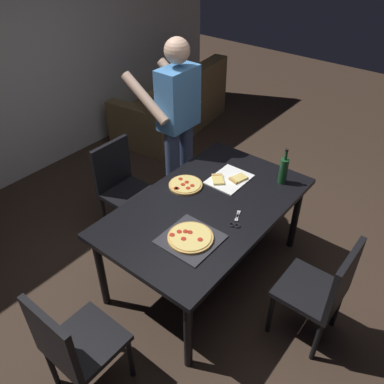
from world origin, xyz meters
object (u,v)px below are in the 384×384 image
Objects in this scene: dining_table at (207,211)px; chair_near_camera at (323,289)px; kitchen_scissors at (236,222)px; second_pizza_plain at (186,185)px; person_serving_pizza at (177,121)px; wine_bottle at (283,170)px; couch at (175,108)px; pepperoni_pizza_on_tray at (190,238)px; chair_far_side at (121,183)px; chair_left_end at (72,344)px.

chair_near_camera is at bearing -90.00° from dining_table.
dining_table is at bearing 90.00° from chair_near_camera.
kitchen_scissors is 0.71× the size of second_pizza_plain.
chair_near_camera reaches higher than dining_table.
chair_near_camera is 0.75m from kitchen_scissors.
person_serving_pizza is at bearing 72.34° from chair_near_camera.
second_pizza_plain is at bearing 132.65° from wine_bottle.
second_pizza_plain is (0.12, 0.57, 0.01)m from kitchen_scissors.
chair_near_camera is at bearing -122.63° from couch.
dining_table is 4.45× the size of pepperoni_pizza_on_tray.
chair_near_camera is at bearing -90.00° from chair_far_side.
couch is at bearing 27.49° from chair_far_side.
dining_table is at bearing 154.14° from wine_bottle.
pepperoni_pizza_on_tray is 0.38m from kitchen_scissors.
dining_table is at bearing 82.35° from kitchen_scissors.
person_serving_pizza is (0.56, 0.77, 0.32)m from dining_table.
couch is at bearing 43.02° from second_pizza_plain.
wine_bottle is at bearing -1.21° from kitchen_scissors.
chair_far_side is 1.23m from pepperoni_pizza_on_tray.
dining_table is 6.10× the size of second_pizza_plain.
dining_table is at bearing -106.39° from second_pizza_plain.
person_serving_pizza is 1.34m from pepperoni_pizza_on_tray.
couch is (1.91, 1.99, -0.38)m from dining_table.
chair_far_side is at bearing 158.63° from person_serving_pizza.
dining_table is 0.42m from pepperoni_pizza_on_tray.
wine_bottle is at bearing -8.88° from pepperoni_pizza_on_tray.
chair_left_end reaches higher than dining_table.
pepperoni_pizza_on_tray is at bearing -159.41° from dining_table.
chair_far_side is at bearing 90.00° from dining_table.
wine_bottle is (0.62, -1.30, 0.36)m from chair_far_side.
kitchen_scissors is at bearing -12.62° from chair_left_end.
chair_left_end is at bearing -157.75° from person_serving_pizza.
dining_table is at bearing -133.84° from couch.
chair_left_end is 2.01m from wine_bottle.
pepperoni_pizza_on_tray is at bearing 157.49° from kitchen_scissors.
wine_bottle is (0.06, -1.08, -0.13)m from person_serving_pizza.
person_serving_pizza is at bearing 45.60° from second_pizza_plain.
person_serving_pizza is at bearing 93.29° from wine_bottle.
chair_near_camera is 0.51× the size of person_serving_pizza.
dining_table is 8.54× the size of kitchen_scissors.
kitchen_scissors is at bearing -130.55° from couch.
dining_table is 5.33× the size of wine_bottle.
pepperoni_pizza_on_tray reaches higher than second_pizza_plain.
wine_bottle is at bearing -25.86° from dining_table.
second_pizza_plain is at bearing 11.39° from chair_left_end.
chair_near_camera is at bearing -93.74° from second_pizza_plain.
chair_near_camera is 1.31m from second_pizza_plain.
person_serving_pizza is 4.62× the size of pepperoni_pizza_on_tray.
chair_left_end is 1.46m from second_pizza_plain.
chair_left_end is at bearing 171.26° from pepperoni_pizza_on_tray.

